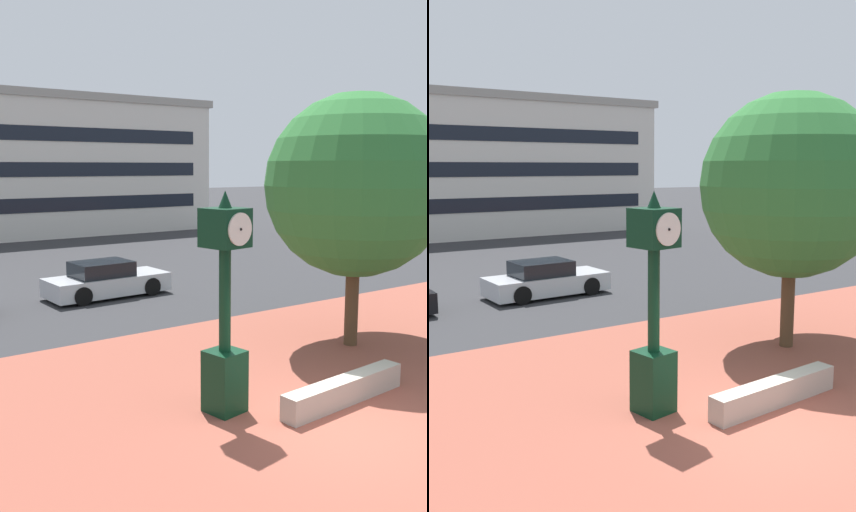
# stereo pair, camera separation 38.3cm
# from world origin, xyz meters

# --- Properties ---
(ground_plane) EXTENTS (200.00, 200.00, 0.00)m
(ground_plane) POSITION_xyz_m (0.00, 0.00, 0.00)
(ground_plane) COLOR #2D2D30
(plaza_brick_paving) EXTENTS (44.00, 11.49, 0.01)m
(plaza_brick_paving) POSITION_xyz_m (0.00, 1.74, 0.00)
(plaza_brick_paving) COLOR brown
(plaza_brick_paving) RESTS_ON ground
(planter_wall) EXTENTS (3.22, 0.65, 0.50)m
(planter_wall) POSITION_xyz_m (0.89, 0.83, 0.25)
(planter_wall) COLOR #ADA393
(planter_wall) RESTS_ON ground
(street_clock) EXTENTS (0.82, 0.86, 4.17)m
(street_clock) POSITION_xyz_m (-1.28, 1.84, 1.94)
(street_clock) COLOR black
(street_clock) RESTS_ON ground
(plaza_tree) EXTENTS (4.95, 4.61, 6.43)m
(plaza_tree) POSITION_xyz_m (4.16, 3.57, 4.02)
(plaza_tree) COLOR #4C3823
(plaza_tree) RESTS_ON ground
(car_street_near) EXTENTS (4.39, 2.00, 1.28)m
(car_street_near) POSITION_xyz_m (1.13, 12.37, 0.57)
(car_street_near) COLOR #B7BABF
(car_street_near) RESTS_ON ground
(civic_building) EXTENTS (28.69, 12.19, 9.31)m
(civic_building) POSITION_xyz_m (3.39, 35.66, 4.66)
(civic_building) COLOR beige
(civic_building) RESTS_ON ground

